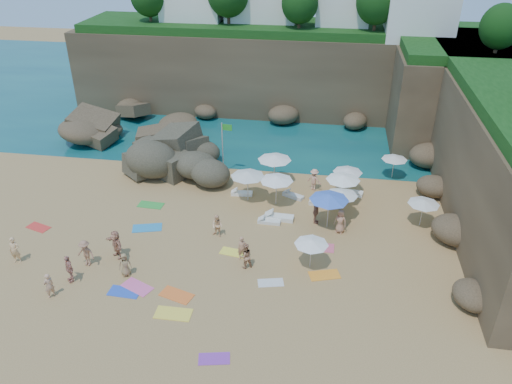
# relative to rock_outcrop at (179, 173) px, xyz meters

# --- Properties ---
(ground) EXTENTS (120.00, 120.00, 0.00)m
(ground) POSITION_rel_rock_outcrop_xyz_m (5.16, -8.58, 0.00)
(ground) COLOR tan
(ground) RESTS_ON ground
(seawater) EXTENTS (120.00, 120.00, 0.00)m
(seawater) POSITION_rel_rock_outcrop_xyz_m (5.16, 21.42, 0.00)
(seawater) COLOR #0C4751
(seawater) RESTS_ON ground
(cliff_back) EXTENTS (44.00, 8.00, 8.00)m
(cliff_back) POSITION_rel_rock_outcrop_xyz_m (7.16, 16.42, 4.00)
(cliff_back) COLOR brown
(cliff_back) RESTS_ON ground
(cliff_right) EXTENTS (8.00, 30.00, 8.00)m
(cliff_right) POSITION_rel_rock_outcrop_xyz_m (24.16, -0.58, 4.00)
(cliff_right) COLOR brown
(cliff_right) RESTS_ON ground
(cliff_corner) EXTENTS (10.00, 12.00, 8.00)m
(cliff_corner) POSITION_rel_rock_outcrop_xyz_m (22.16, 11.42, 4.00)
(cliff_corner) COLOR brown
(cliff_corner) RESTS_ON ground
(rock_promontory) EXTENTS (12.00, 7.00, 2.00)m
(rock_promontory) POSITION_rel_rock_outcrop_xyz_m (-5.84, 7.42, 0.00)
(rock_promontory) COLOR brown
(rock_promontory) RESTS_ON ground
(clifftop_trees) EXTENTS (35.60, 23.82, 4.40)m
(clifftop_trees) POSITION_rel_rock_outcrop_xyz_m (9.94, 10.94, 11.26)
(clifftop_trees) COLOR #11380F
(clifftop_trees) RESTS_ON ground
(marina_masts) EXTENTS (3.10, 0.10, 6.00)m
(marina_masts) POSITION_rel_rock_outcrop_xyz_m (-11.34, 21.42, 3.00)
(marina_masts) COLOR white
(marina_masts) RESTS_ON ground
(rock_outcrop) EXTENTS (8.98, 7.65, 3.08)m
(rock_outcrop) POSITION_rel_rock_outcrop_xyz_m (0.00, 0.00, 0.00)
(rock_outcrop) COLOR brown
(rock_outcrop) RESTS_ON ground
(flag_pole) EXTENTS (0.85, 0.13, 4.36)m
(flag_pole) POSITION_rel_rock_outcrop_xyz_m (3.68, 0.54, 2.78)
(flag_pole) COLOR silver
(flag_pole) RESTS_ON ground
(parasol_0) EXTENTS (2.59, 2.59, 2.45)m
(parasol_0) POSITION_rel_rock_outcrop_xyz_m (7.80, -0.53, 2.25)
(parasol_0) COLOR silver
(parasol_0) RESTS_ON ground
(parasol_1) EXTENTS (2.19, 2.19, 2.07)m
(parasol_1) POSITION_rel_rock_outcrop_xyz_m (13.33, -1.14, 1.90)
(parasol_1) COLOR silver
(parasol_1) RESTS_ON ground
(parasol_2) EXTENTS (2.01, 2.01, 1.90)m
(parasol_2) POSITION_rel_rock_outcrop_xyz_m (16.96, 1.92, 1.75)
(parasol_2) COLOR silver
(parasol_2) RESTS_ON ground
(parasol_4) EXTENTS (2.10, 2.10, 1.99)m
(parasol_4) POSITION_rel_rock_outcrop_xyz_m (18.28, -4.86, 1.82)
(parasol_4) COLOR silver
(parasol_4) RESTS_ON ground
(parasol_5) EXTENTS (2.48, 2.48, 2.34)m
(parasol_5) POSITION_rel_rock_outcrop_xyz_m (6.21, -3.33, 2.15)
(parasol_5) COLOR silver
(parasol_5) RESTS_ON ground
(parasol_7) EXTENTS (2.45, 2.45, 2.32)m
(parasol_7) POSITION_rel_rock_outcrop_xyz_m (12.98, -2.79, 2.13)
(parasol_7) COLOR silver
(parasol_7) RESTS_ON ground
(parasol_8) EXTENTS (2.21, 2.21, 2.09)m
(parasol_8) POSITION_rel_rock_outcrop_xyz_m (12.91, -4.68, 1.92)
(parasol_8) COLOR silver
(parasol_8) RESTS_ON ground
(parasol_9) EXTENTS (2.42, 2.42, 2.29)m
(parasol_9) POSITION_rel_rock_outcrop_xyz_m (8.31, -3.58, 2.10)
(parasol_9) COLOR silver
(parasol_9) RESTS_ON ground
(parasol_10) EXTENTS (2.63, 2.63, 2.48)m
(parasol_10) POSITION_rel_rock_outcrop_xyz_m (12.07, -5.98, 2.28)
(parasol_10) COLOR silver
(parasol_10) RESTS_ON ground
(parasol_11) EXTENTS (2.04, 2.04, 1.92)m
(parasol_11) POSITION_rel_rock_outcrop_xyz_m (11.21, -10.51, 1.77)
(parasol_11) COLOR silver
(parasol_11) RESTS_ON ground
(lounger_0) EXTENTS (1.63, 0.67, 0.25)m
(lounger_0) POSITION_rel_rock_outcrop_xyz_m (5.63, -2.68, 0.12)
(lounger_0) COLOR white
(lounger_0) RESTS_ON ground
(lounger_1) EXTENTS (1.69, 1.21, 0.25)m
(lounger_1) POSITION_rel_rock_outcrop_xyz_m (9.46, -2.45, 0.13)
(lounger_1) COLOR silver
(lounger_1) RESTS_ON ground
(lounger_2) EXTENTS (2.04, 0.76, 0.31)m
(lounger_2) POSITION_rel_rock_outcrop_xyz_m (8.77, -5.64, 0.16)
(lounger_2) COLOR white
(lounger_2) RESTS_ON ground
(lounger_3) EXTENTS (1.78, 0.77, 0.27)m
(lounger_3) POSITION_rel_rock_outcrop_xyz_m (11.57, -3.25, 0.13)
(lounger_3) COLOR silver
(lounger_3) RESTS_ON ground
(lounger_4) EXTENTS (1.96, 0.91, 0.29)m
(lounger_4) POSITION_rel_rock_outcrop_xyz_m (13.64, -1.36, 0.15)
(lounger_4) COLOR white
(lounger_4) RESTS_ON ground
(lounger_5) EXTENTS (1.56, 0.56, 0.24)m
(lounger_5) POSITION_rel_rock_outcrop_xyz_m (8.16, -6.20, 0.12)
(lounger_5) COLOR silver
(lounger_5) RESTS_ON ground
(towel_0) EXTENTS (1.81, 0.96, 0.03)m
(towel_0) POSITION_rel_rock_outcrop_xyz_m (1.10, -14.44, 0.02)
(towel_0) COLOR blue
(towel_0) RESTS_ON ground
(towel_1) EXTENTS (2.03, 1.57, 0.03)m
(towel_1) POSITION_rel_rock_outcrop_xyz_m (1.64, -13.93, 0.02)
(towel_1) COLOR #EF5D9A
(towel_1) RESTS_ON ground
(towel_2) EXTENTS (2.04, 1.44, 0.03)m
(towel_2) POSITION_rel_rock_outcrop_xyz_m (4.05, -14.24, 0.02)
(towel_2) COLOR orange
(towel_2) RESTS_ON ground
(towel_4) EXTENTS (1.95, 0.99, 0.03)m
(towel_4) POSITION_rel_rock_outcrop_xyz_m (4.31, -15.68, 0.02)
(towel_4) COLOR yellow
(towel_4) RESTS_ON ground
(towel_6) EXTENTS (1.62, 1.03, 0.03)m
(towel_6) POSITION_rel_rock_outcrop_xyz_m (7.13, -18.31, 0.01)
(towel_6) COLOR purple
(towel_6) RESTS_ON ground
(towel_7) EXTENTS (1.76, 1.25, 0.03)m
(towel_7) POSITION_rel_rock_outcrop_xyz_m (-7.11, -9.14, 0.01)
(towel_7) COLOR red
(towel_7) RESTS_ON ground
(towel_8) EXTENTS (2.13, 1.46, 0.03)m
(towel_8) POSITION_rel_rock_outcrop_xyz_m (0.15, -8.07, 0.02)
(towel_8) COLOR #2483C0
(towel_8) RESTS_ON ground
(towel_9) EXTENTS (1.94, 0.98, 0.03)m
(towel_9) POSITION_rel_rock_outcrop_xyz_m (11.64, -8.50, 0.02)
(towel_9) COLOR #E45875
(towel_9) RESTS_ON ground
(towel_10) EXTENTS (1.97, 1.39, 0.03)m
(towel_10) POSITION_rel_rock_outcrop_xyz_m (12.10, -11.22, 0.02)
(towel_10) COLOR orange
(towel_10) RESTS_ON ground
(towel_11) EXTENTS (1.87, 1.01, 0.03)m
(towel_11) POSITION_rel_rock_outcrop_xyz_m (-0.61, -5.19, 0.02)
(towel_11) COLOR green
(towel_11) RESTS_ON ground
(towel_12) EXTENTS (1.69, 1.05, 0.03)m
(towel_12) POSITION_rel_rock_outcrop_xyz_m (6.37, -9.87, 0.01)
(towel_12) COLOR #FFED43
(towel_12) RESTS_ON ground
(towel_13) EXTENTS (1.60, 1.05, 0.03)m
(towel_13) POSITION_rel_rock_outcrop_xyz_m (9.08, -12.39, 0.01)
(towel_13) COLOR silver
(towel_13) RESTS_ON ground
(person_stand_0) EXTENTS (0.68, 0.49, 1.74)m
(person_stand_0) POSITION_rel_rock_outcrop_xyz_m (-6.34, -12.81, 0.87)
(person_stand_0) COLOR #E3B077
(person_stand_0) RESTS_ON ground
(person_stand_1) EXTENTS (1.01, 0.94, 1.65)m
(person_stand_1) POSITION_rel_rock_outcrop_xyz_m (7.41, -11.17, 0.82)
(person_stand_1) COLOR #B07A58
(person_stand_1) RESTS_ON ground
(person_stand_2) EXTENTS (1.22, 0.89, 1.74)m
(person_stand_2) POSITION_rel_rock_outcrop_xyz_m (10.91, -1.08, 0.87)
(person_stand_2) COLOR #DE9C7E
(person_stand_2) RESTS_ON ground
(person_stand_3) EXTENTS (0.57, 1.08, 1.75)m
(person_stand_3) POSITION_rel_rock_outcrop_xyz_m (11.27, -5.66, 0.88)
(person_stand_3) COLOR #A16950
(person_stand_3) RESTS_ON ground
(person_stand_4) EXTENTS (0.94, 0.73, 1.69)m
(person_stand_4) POSITION_rel_rock_outcrop_xyz_m (12.91, -6.54, 0.85)
(person_stand_4) COLOR tan
(person_stand_4) RESTS_ON ground
(person_stand_5) EXTENTS (1.38, 1.03, 1.48)m
(person_stand_5) POSITION_rel_rock_outcrop_xyz_m (-3.30, -0.80, 0.74)
(person_stand_5) COLOR tan
(person_stand_5) RESTS_ON ground
(person_stand_6) EXTENTS (0.61, 0.67, 1.54)m
(person_stand_6) POSITION_rel_rock_outcrop_xyz_m (-2.76, -15.38, 0.77)
(person_stand_6) COLOR tan
(person_stand_6) RESTS_ON ground
(person_lie_0) EXTENTS (1.38, 1.88, 0.46)m
(person_lie_0) POSITION_rel_rock_outcrop_xyz_m (-2.00, -12.46, 0.23)
(person_lie_0) COLOR #A36F51
(person_lie_0) RESTS_ON ground
(person_lie_1) EXTENTS (1.92, 1.94, 0.42)m
(person_lie_1) POSITION_rel_rock_outcrop_xyz_m (-2.28, -13.98, 0.21)
(person_lie_1) COLOR tan
(person_lie_1) RESTS_ON ground
(person_lie_2) EXTENTS (1.31, 1.65, 0.39)m
(person_lie_2) POSITION_rel_rock_outcrop_xyz_m (0.65, -13.00, 0.20)
(person_lie_2) COLOR #97794B
(person_lie_2) RESTS_ON ground
(person_lie_3) EXTENTS (2.48, 2.50, 0.49)m
(person_lie_3) POSITION_rel_rock_outcrop_xyz_m (-0.53, -11.39, 0.24)
(person_lie_3) COLOR tan
(person_lie_3) RESTS_ON ground
(person_lie_4) EXTENTS (1.03, 1.64, 0.37)m
(person_lie_4) POSITION_rel_rock_outcrop_xyz_m (7.07, -10.42, 0.18)
(person_lie_4) COLOR tan
(person_lie_4) RESTS_ON ground
(person_lie_5) EXTENTS (1.20, 1.68, 0.58)m
(person_lie_5) POSITION_rel_rock_outcrop_xyz_m (5.04, -8.25, 0.29)
(person_lie_5) COLOR #F5BE8B
(person_lie_5) RESTS_ON ground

